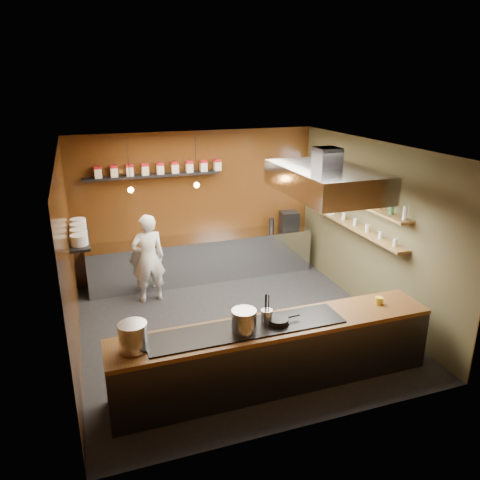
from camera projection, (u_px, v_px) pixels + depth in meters
name	position (u px, v px, depth m)	size (l,w,h in m)	color
floor	(237.00, 327.00, 7.87)	(5.00, 5.00, 0.00)	black
back_wall	(197.00, 205.00, 9.61)	(5.00, 5.00, 0.00)	#39190A
left_wall	(69.00, 263.00, 6.60)	(5.00, 5.00, 0.00)	#39190A
right_wall	(372.00, 228.00, 8.15)	(5.00, 5.00, 0.00)	brown
ceiling	(236.00, 148.00, 6.88)	(5.00, 5.00, 0.00)	silver
window_pane	(323.00, 185.00, 9.52)	(1.00, 1.00, 0.00)	white
prep_counter	(203.00, 258.00, 9.66)	(4.60, 0.65, 0.90)	silver
pass_counter	(275.00, 354.00, 6.29)	(4.40, 0.72, 0.94)	#38383D
tin_shelf	(153.00, 176.00, 8.97)	(2.60, 0.26, 0.04)	black
plate_shelf	(79.00, 237.00, 7.53)	(0.30, 1.40, 0.04)	black
bottle_shelf_upper	(357.00, 201.00, 8.23)	(0.26, 2.80, 0.04)	olive
bottle_shelf_lower	(354.00, 227.00, 8.39)	(0.26, 2.80, 0.04)	olive
extractor_hood	(326.00, 180.00, 7.09)	(1.20, 2.00, 0.72)	#38383D
pendant_left	(130.00, 187.00, 8.24)	(0.10, 0.10, 0.95)	black
pendant_right	(197.00, 182.00, 8.62)	(0.10, 0.10, 0.95)	black
storage_tins	(160.00, 168.00, 8.97)	(2.43, 0.13, 0.22)	beige
plate_stacks	(79.00, 231.00, 7.49)	(0.26, 1.16, 0.16)	silver
bottles	(357.00, 193.00, 8.18)	(0.06, 2.66, 0.24)	silver
wine_glasses	(355.00, 222.00, 8.36)	(0.07, 2.37, 0.13)	silver
stockpot_large	(133.00, 336.00, 5.49)	(0.34, 0.34, 0.33)	silver
stockpot_small	(244.00, 321.00, 5.87)	(0.32, 0.32, 0.30)	#B6B8BD
utensil_crock	(267.00, 317.00, 6.08)	(0.15, 0.15, 0.20)	#B0B3B7
frying_pan	(279.00, 321.00, 6.10)	(0.46, 0.29, 0.07)	black
butter_jar	(379.00, 301.00, 6.67)	(0.11, 0.11, 0.10)	gold
espresso_machine	(289.00, 220.00, 10.04)	(0.37, 0.35, 0.37)	black
chef	(148.00, 258.00, 8.58)	(0.61, 0.40, 1.68)	silver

